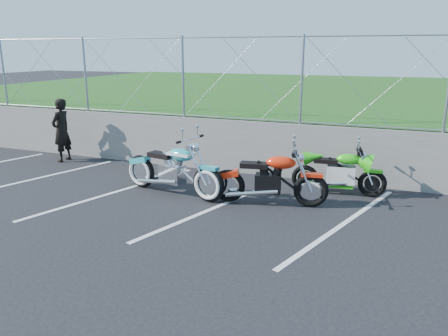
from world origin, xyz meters
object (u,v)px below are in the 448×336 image
at_px(naked_orange, 271,181).
at_px(sportbike_green, 340,174).
at_px(person_standing, 61,130).
at_px(cruiser_turquoise, 174,171).

relative_size(naked_orange, sportbike_green, 1.16).
bearing_deg(naked_orange, person_standing, 157.64).
height_order(cruiser_turquoise, naked_orange, cruiser_turquoise).
height_order(naked_orange, person_standing, person_standing).
bearing_deg(person_standing, naked_orange, 76.83).
bearing_deg(cruiser_turquoise, sportbike_green, 32.73).
height_order(cruiser_turquoise, sportbike_green, cruiser_turquoise).
distance_m(naked_orange, sportbike_green, 1.65).
xyz_separation_m(naked_orange, sportbike_green, (1.18, 1.15, -0.05)).
height_order(sportbike_green, person_standing, person_standing).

